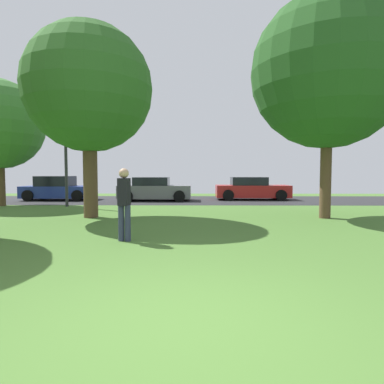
% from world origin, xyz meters
% --- Properties ---
extents(ground_plane, '(44.00, 44.00, 0.00)m').
position_xyz_m(ground_plane, '(0.00, 0.00, 0.00)').
color(ground_plane, '#47702D').
extents(road_strip, '(44.00, 6.40, 0.01)m').
position_xyz_m(road_strip, '(0.00, 16.00, 0.00)').
color(road_strip, '#28282B').
rests_on(road_strip, ground_plane).
extents(maple_tree_far, '(4.52, 4.52, 6.88)m').
position_xyz_m(maple_tree_far, '(-3.71, 8.44, 4.59)').
color(maple_tree_far, brown).
rests_on(maple_tree_far, ground_plane).
extents(maple_tree_near, '(5.35, 5.35, 7.82)m').
position_xyz_m(maple_tree_near, '(4.72, 8.35, 5.13)').
color(maple_tree_near, brown).
rests_on(maple_tree_near, ground_plane).
extents(person_walking, '(0.30, 0.35, 1.72)m').
position_xyz_m(person_walking, '(-1.58, 4.31, 0.96)').
color(person_walking, '#2D334C').
rests_on(person_walking, ground_plane).
extents(parked_car_blue, '(4.03, 2.05, 1.42)m').
position_xyz_m(parked_car_blue, '(-8.05, 15.94, 0.64)').
color(parked_car_blue, '#233893').
rests_on(parked_car_blue, ground_plane).
extents(parked_car_grey, '(4.11, 2.08, 1.36)m').
position_xyz_m(parked_car_grey, '(-2.30, 15.60, 0.63)').
color(parked_car_grey, slate).
rests_on(parked_car_grey, ground_plane).
extents(parked_car_red, '(4.34, 1.94, 1.35)m').
position_xyz_m(parked_car_red, '(3.44, 16.38, 0.63)').
color(parked_car_red, '#B21E1E').
rests_on(parked_car_red, ground_plane).
extents(street_lamp_post, '(0.14, 0.14, 4.50)m').
position_xyz_m(street_lamp_post, '(-6.07, 12.20, 2.25)').
color(street_lamp_post, '#2D2D33').
rests_on(street_lamp_post, ground_plane).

